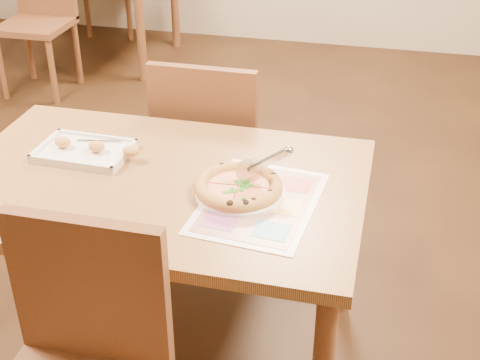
% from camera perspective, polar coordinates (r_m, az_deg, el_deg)
% --- Properties ---
extents(dining_table, '(1.30, 0.85, 0.72)m').
position_cam_1_polar(dining_table, '(2.15, -6.97, -1.85)').
color(dining_table, '#A27940').
rests_on(dining_table, ground).
extents(chair_near, '(0.42, 0.42, 0.47)m').
position_cam_1_polar(chair_near, '(1.77, -13.55, -13.93)').
color(chair_near, brown).
rests_on(chair_near, ground).
extents(chair_far, '(0.42, 0.42, 0.47)m').
position_cam_1_polar(chair_far, '(2.68, -2.58, 3.61)').
color(chair_far, brown).
rests_on(chair_far, ground).
extents(bg_chair_near, '(0.42, 0.42, 0.47)m').
position_cam_1_polar(bg_chair_near, '(4.67, -16.73, 14.22)').
color(bg_chair_near, brown).
rests_on(bg_chair_near, ground).
extents(plate, '(0.31, 0.31, 0.01)m').
position_cam_1_polar(plate, '(2.01, -0.00, -1.05)').
color(plate, white).
rests_on(plate, dining_table).
extents(pizza, '(0.27, 0.27, 0.04)m').
position_cam_1_polar(pizza, '(2.00, -0.14, -0.57)').
color(pizza, gold).
rests_on(pizza, plate).
extents(pizza_cutter, '(0.15, 0.10, 0.10)m').
position_cam_1_polar(pizza_cutter, '(1.99, 1.91, 1.35)').
color(pizza_cutter, silver).
rests_on(pizza_cutter, pizza).
extents(appetizer_tray, '(0.35, 0.22, 0.06)m').
position_cam_1_polar(appetizer_tray, '(2.28, -12.93, 2.39)').
color(appetizer_tray, silver).
rests_on(appetizer_tray, dining_table).
extents(menu, '(0.37, 0.48, 0.00)m').
position_cam_1_polar(menu, '(1.97, 1.65, -1.92)').
color(menu, white).
rests_on(menu, dining_table).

